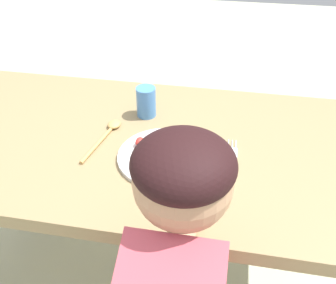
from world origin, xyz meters
name	(u,v)px	position (x,y,z in m)	size (l,w,h in m)	color
ground_plane	(150,270)	(0.00, 0.00, 0.00)	(8.00, 8.00, 0.00)	beige
dining_table	(145,158)	(0.00, 0.00, 0.61)	(1.44, 0.73, 0.68)	#8F7951
plate	(166,154)	(0.08, -0.08, 0.69)	(0.27, 0.27, 0.05)	silver
fork	(231,163)	(0.27, -0.07, 0.68)	(0.03, 0.22, 0.01)	silver
spoon	(108,132)	(-0.12, 0.01, 0.69)	(0.07, 0.23, 0.02)	tan
drinking_cup	(146,102)	(-0.02, 0.14, 0.73)	(0.06, 0.06, 0.10)	#4682CC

